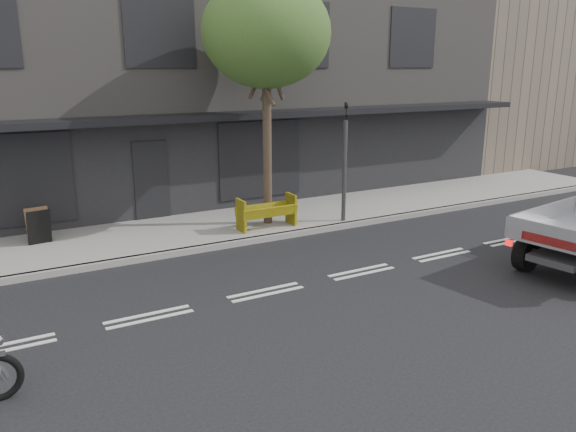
# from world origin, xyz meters

# --- Properties ---
(ground) EXTENTS (80.00, 80.00, 0.00)m
(ground) POSITION_xyz_m (0.00, 0.00, 0.00)
(ground) COLOR black
(ground) RESTS_ON ground
(sidewalk) EXTENTS (32.00, 3.20, 0.15)m
(sidewalk) POSITION_xyz_m (0.00, 4.70, 0.07)
(sidewalk) COLOR gray
(sidewalk) RESTS_ON ground
(kerb) EXTENTS (32.00, 0.20, 0.15)m
(kerb) POSITION_xyz_m (0.00, 3.10, 0.07)
(kerb) COLOR gray
(kerb) RESTS_ON ground
(building_main) EXTENTS (26.00, 10.00, 8.00)m
(building_main) POSITION_xyz_m (0.00, 11.30, 4.00)
(building_main) COLOR slate
(building_main) RESTS_ON ground
(building_neighbour) EXTENTS (14.00, 10.00, 10.00)m
(building_neighbour) POSITION_xyz_m (20.00, 11.30, 5.00)
(building_neighbour) COLOR brown
(building_neighbour) RESTS_ON ground
(street_tree) EXTENTS (3.40, 3.40, 6.74)m
(street_tree) POSITION_xyz_m (2.20, 4.20, 5.28)
(street_tree) COLOR #382B21
(street_tree) RESTS_ON ground
(traffic_light_pole) EXTENTS (0.12, 0.12, 3.50)m
(traffic_light_pole) POSITION_xyz_m (4.20, 3.35, 1.65)
(traffic_light_pole) COLOR #2D2D30
(traffic_light_pole) RESTS_ON ground
(construction_barrier) EXTENTS (1.64, 0.66, 0.92)m
(construction_barrier) POSITION_xyz_m (1.94, 3.51, 0.61)
(construction_barrier) COLOR yellow
(construction_barrier) RESTS_ON sidewalk
(sandwich_board) EXTENTS (0.60, 0.44, 0.88)m
(sandwich_board) POSITION_xyz_m (-3.67, 5.15, 0.59)
(sandwich_board) COLOR black
(sandwich_board) RESTS_ON sidewalk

